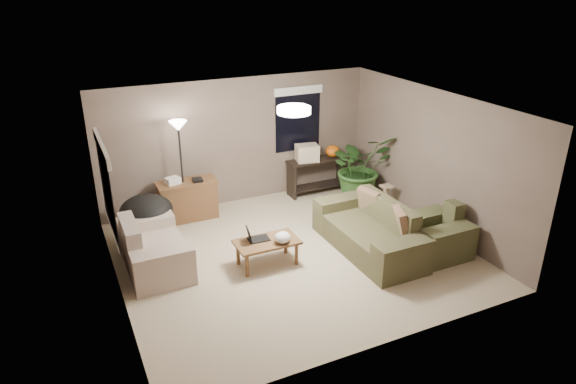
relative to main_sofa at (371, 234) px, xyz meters
name	(u,v)px	position (x,y,z in m)	size (l,w,h in m)	color
room_shell	(293,185)	(-1.25, 0.39, 0.96)	(5.50, 5.50, 5.50)	#BCAB8C
main_sofa	(371,234)	(0.00, 0.00, 0.00)	(0.95, 2.20, 0.85)	#454229
throw_pillows	(385,212)	(0.26, 0.00, 0.36)	(0.38, 1.40, 0.47)	#8C7251
loveseat	(153,250)	(-3.41, 0.97, 0.00)	(0.90, 1.60, 0.85)	beige
armchair	(434,237)	(0.89, -0.54, 0.00)	(0.95, 1.00, 0.85)	#4C4E2F
coffee_table	(267,244)	(-1.76, 0.29, 0.06)	(1.00, 0.55, 0.42)	brown
laptop	(255,237)	(-1.92, 0.39, 0.19)	(0.38, 0.25, 0.24)	black
plastic_bag	(282,237)	(-1.56, 0.14, 0.21)	(0.26, 0.23, 0.18)	white
desk	(188,200)	(-2.44, 2.48, 0.08)	(1.10, 0.50, 0.75)	brown
desk_papers	(178,181)	(-2.60, 2.47, 0.51)	(0.70, 0.30, 0.12)	silver
console_table	(317,173)	(0.36, 2.56, 0.14)	(1.30, 0.40, 0.75)	black
pumpkin	(332,151)	(0.71, 2.56, 0.58)	(0.30, 0.30, 0.24)	orange
cardboard_box	(307,153)	(0.11, 2.56, 0.62)	(0.45, 0.34, 0.34)	beige
papasan_chair	(147,215)	(-3.29, 1.97, 0.17)	(1.19, 1.19, 0.80)	black
floor_lamp	(179,138)	(-2.50, 2.48, 1.30)	(0.32, 0.32, 1.91)	black
ceiling_fixture	(294,110)	(-1.25, 0.39, 2.15)	(0.50, 0.50, 0.10)	white
houseplant	(360,174)	(0.98, 1.90, 0.25)	(1.25, 1.38, 1.08)	#2D5923
cat_scratching_post	(386,199)	(1.18, 1.22, -0.08)	(0.32, 0.32, 0.50)	tan
window_left	(104,173)	(-3.98, 0.69, 1.49)	(0.05, 1.56, 1.33)	black
window_back	(298,108)	(0.05, 2.87, 1.49)	(1.06, 0.05, 1.33)	black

